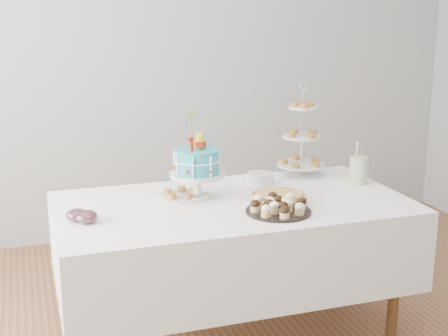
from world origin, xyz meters
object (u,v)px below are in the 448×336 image
object	(u,v)px
tiered_stand	(302,137)
jam_bowl_a	(77,215)
pie	(279,197)
utensil_pitcher	(359,169)
table	(232,240)
pastry_plate	(181,194)
cupcake_tray	(278,205)
jam_bowl_b	(86,217)
birthday_cake	(197,176)
plate_stack	(260,178)

from	to	relation	value
tiered_stand	jam_bowl_a	world-z (taller)	tiered_stand
pie	utensil_pitcher	distance (m)	0.64
table	pastry_plate	xyz separation A→B (m)	(-0.25, 0.16, 0.24)
pie	cupcake_tray	bearing A→B (deg)	-113.77
pie	table	bearing A→B (deg)	159.11
cupcake_tray	jam_bowl_b	size ratio (longest dim) A/B	3.08
table	utensil_pitcher	bearing A→B (deg)	7.35
birthday_cake	utensil_pitcher	world-z (taller)	birthday_cake
birthday_cake	utensil_pitcher	size ratio (longest dim) A/B	1.90
pastry_plate	jam_bowl_b	xyz separation A→B (m)	(-0.55, -0.27, 0.01)
plate_stack	jam_bowl_a	distance (m)	1.16
pastry_plate	jam_bowl_a	xyz separation A→B (m)	(-0.59, -0.22, 0.01)
cupcake_tray	jam_bowl_b	bearing A→B (deg)	171.39
plate_stack	pastry_plate	bearing A→B (deg)	-166.89
birthday_cake	pie	distance (m)	0.47
tiered_stand	pastry_plate	xyz separation A→B (m)	(-0.84, -0.24, -0.23)
cupcake_tray	utensil_pitcher	distance (m)	0.77
cupcake_tray	tiered_stand	world-z (taller)	tiered_stand
jam_bowl_b	plate_stack	bearing A→B (deg)	19.95
jam_bowl_a	utensil_pitcher	size ratio (longest dim) A/B	0.43
utensil_pitcher	pie	bearing A→B (deg)	-157.27
cupcake_tray	jam_bowl_a	xyz separation A→B (m)	(-1.01, 0.19, -0.01)
birthday_cake	pie	xyz separation A→B (m)	(0.40, -0.21, -0.10)
tiered_stand	utensil_pitcher	size ratio (longest dim) A/B	2.32
table	plate_stack	xyz separation A→B (m)	(0.27, 0.29, 0.26)
birthday_cake	jam_bowl_b	bearing A→B (deg)	-179.94
utensil_pitcher	birthday_cake	bearing A→B (deg)	-176.20
jam_bowl_a	plate_stack	bearing A→B (deg)	17.13
jam_bowl_b	utensil_pitcher	world-z (taller)	utensil_pitcher
jam_bowl_a	cupcake_tray	bearing A→B (deg)	-10.79
pastry_plate	jam_bowl_b	distance (m)	0.61
pastry_plate	jam_bowl_b	bearing A→B (deg)	-154.04
table	pie	size ratio (longest dim) A/B	6.19
pie	utensil_pitcher	world-z (taller)	utensil_pitcher
tiered_stand	cupcake_tray	bearing A→B (deg)	-123.46
plate_stack	utensil_pitcher	world-z (taller)	utensil_pitcher
tiered_stand	utensil_pitcher	distance (m)	0.41
pie	tiered_stand	world-z (taller)	tiered_stand
tiered_stand	utensil_pitcher	world-z (taller)	tiered_stand
tiered_stand	jam_bowl_b	world-z (taller)	tiered_stand
plate_stack	jam_bowl_a	size ratio (longest dim) A/B	1.54
plate_stack	pastry_plate	xyz separation A→B (m)	(-0.52, -0.12, -0.02)
utensil_pitcher	pastry_plate	bearing A→B (deg)	-178.35
tiered_stand	pie	bearing A→B (deg)	-126.22
birthday_cake	tiered_stand	xyz separation A→B (m)	(0.76, 0.28, 0.11)
table	jam_bowl_b	bearing A→B (deg)	-172.63
utensil_pitcher	table	bearing A→B (deg)	-168.09
birthday_cake	plate_stack	distance (m)	0.48
cupcake_tray	tiered_stand	size ratio (longest dim) A/B	0.59
birthday_cake	pastry_plate	world-z (taller)	birthday_cake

